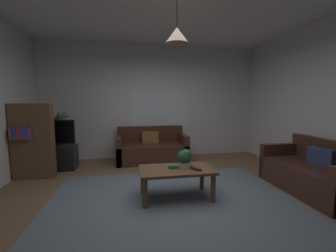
% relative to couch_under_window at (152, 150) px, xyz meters
% --- Properties ---
extents(floor, '(5.47, 5.10, 0.02)m').
position_rel_couch_under_window_xyz_m(floor, '(0.07, -2.09, -0.29)').
color(floor, brown).
rests_on(floor, ground).
extents(rug, '(3.55, 2.81, 0.01)m').
position_rel_couch_under_window_xyz_m(rug, '(0.07, -2.29, -0.27)').
color(rug, slate).
rests_on(rug, ground).
extents(wall_back, '(5.59, 0.06, 2.87)m').
position_rel_couch_under_window_xyz_m(wall_back, '(0.07, 0.49, 1.16)').
color(wall_back, silver).
rests_on(wall_back, ground).
extents(wall_right, '(0.06, 5.10, 2.87)m').
position_rel_couch_under_window_xyz_m(wall_right, '(2.84, -2.09, 1.16)').
color(wall_right, silver).
rests_on(wall_right, ground).
extents(window_pane, '(1.49, 0.01, 1.14)m').
position_rel_couch_under_window_xyz_m(window_pane, '(0.26, 0.46, 0.89)').
color(window_pane, white).
extents(couch_under_window, '(1.64, 0.81, 0.82)m').
position_rel_couch_under_window_xyz_m(couch_under_window, '(0.00, 0.00, 0.00)').
color(couch_under_window, '#47281E').
rests_on(couch_under_window, ground).
extents(couch_right_side, '(0.81, 1.56, 0.82)m').
position_rel_couch_under_window_xyz_m(couch_right_side, '(2.34, -2.25, 0.00)').
color(couch_right_side, '#47281E').
rests_on(couch_right_side, ground).
extents(coffee_table, '(1.09, 0.61, 0.45)m').
position_rel_couch_under_window_xyz_m(coffee_table, '(0.14, -2.08, 0.10)').
color(coffee_table, brown).
rests_on(coffee_table, ground).
extents(book_on_table_0, '(0.14, 0.12, 0.02)m').
position_rel_couch_under_window_xyz_m(book_on_table_0, '(0.09, -2.04, 0.18)').
color(book_on_table_0, beige).
rests_on(book_on_table_0, coffee_table).
extents(book_on_table_1, '(0.15, 0.13, 0.02)m').
position_rel_couch_under_window_xyz_m(book_on_table_1, '(0.10, -2.04, 0.20)').
color(book_on_table_1, '#387247').
rests_on(book_on_table_1, coffee_table).
extents(remote_on_table_0, '(0.06, 0.16, 0.02)m').
position_rel_couch_under_window_xyz_m(remote_on_table_0, '(0.37, -2.03, 0.18)').
color(remote_on_table_0, black).
rests_on(remote_on_table_0, coffee_table).
extents(remote_on_table_1, '(0.13, 0.16, 0.02)m').
position_rel_couch_under_window_xyz_m(remote_on_table_1, '(0.41, -2.20, 0.18)').
color(remote_on_table_1, black).
rests_on(remote_on_table_1, coffee_table).
extents(potted_plant_on_table, '(0.22, 0.22, 0.28)m').
position_rel_couch_under_window_xyz_m(potted_plant_on_table, '(0.28, -2.05, 0.32)').
color(potted_plant_on_table, beige).
rests_on(potted_plant_on_table, coffee_table).
extents(tv_stand, '(0.90, 0.44, 0.50)m').
position_rel_couch_under_window_xyz_m(tv_stand, '(-2.11, -0.29, -0.03)').
color(tv_stand, black).
rests_on(tv_stand, ground).
extents(tv, '(0.89, 0.16, 0.55)m').
position_rel_couch_under_window_xyz_m(tv, '(-2.11, -0.31, 0.51)').
color(tv, black).
rests_on(tv, tv_stand).
extents(potted_palm_corner, '(0.88, 0.83, 1.34)m').
position_rel_couch_under_window_xyz_m(potted_palm_corner, '(-2.21, 0.27, 0.36)').
color(potted_palm_corner, brown).
rests_on(potted_palm_corner, ground).
extents(bookshelf_corner, '(0.70, 0.31, 1.40)m').
position_rel_couch_under_window_xyz_m(bookshelf_corner, '(-2.30, -0.79, 0.43)').
color(bookshelf_corner, brown).
rests_on(bookshelf_corner, ground).
extents(pendant_lamp, '(0.33, 0.33, 0.63)m').
position_rel_couch_under_window_xyz_m(pendant_lamp, '(0.14, -2.08, 2.07)').
color(pendant_lamp, black).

